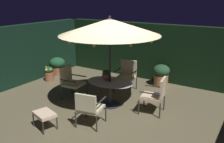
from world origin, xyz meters
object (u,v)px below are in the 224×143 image
at_px(potted_plant_left_near, 49,74).
at_px(patio_dining_table, 110,88).
at_px(potted_plant_back_left, 57,65).
at_px(patio_chair_north, 127,74).
at_px(patio_chair_southeast, 156,94).
at_px(potted_plant_back_right, 161,74).
at_px(patio_umbrella, 110,27).
at_px(patio_chair_east, 89,106).
at_px(centerpiece_planter, 107,74).
at_px(ottoman_footrest, 44,115).
at_px(patio_chair_northeast, 71,80).

bearing_deg(potted_plant_left_near, patio_dining_table, -11.14).
height_order(potted_plant_left_near, potted_plant_back_left, potted_plant_back_left).
height_order(patio_chair_north, potted_plant_left_near, patio_chair_north).
height_order(patio_chair_southeast, potted_plant_back_left, patio_chair_southeast).
relative_size(patio_chair_north, potted_plant_back_right, 1.33).
relative_size(patio_umbrella, patio_chair_east, 3.09).
bearing_deg(patio_chair_east, centerpiece_planter, 105.92).
bearing_deg(ottoman_footrest, patio_chair_northeast, 112.19).
height_order(centerpiece_planter, potted_plant_back_right, centerpiece_planter).
height_order(patio_umbrella, potted_plant_left_near, patio_umbrella).
bearing_deg(patio_chair_southeast, ottoman_footrest, -131.88).
bearing_deg(potted_plant_left_near, potted_plant_back_left, 112.12).
bearing_deg(patio_chair_northeast, patio_chair_north, 52.64).
bearing_deg(potted_plant_back_left, patio_chair_northeast, -36.67).
bearing_deg(patio_dining_table, patio_umbrella, -162.19).
bearing_deg(centerpiece_planter, patio_umbrella, -15.69).
height_order(patio_dining_table, patio_chair_east, patio_chair_east).
xyz_separation_m(patio_chair_east, potted_plant_back_right, (0.39, 3.76, -0.12)).
xyz_separation_m(patio_chair_northeast, patio_chair_southeast, (2.71, 0.39, 0.00)).
bearing_deg(patio_chair_east, patio_dining_table, 100.60).
distance_m(patio_chair_southeast, potted_plant_back_left, 4.96).
bearing_deg(patio_chair_north, potted_plant_left_near, -165.92).
bearing_deg(patio_chair_east, potted_plant_back_left, 143.68).
distance_m(patio_umbrella, centerpiece_planter, 1.38).
bearing_deg(potted_plant_back_right, centerpiece_planter, -108.19).
relative_size(patio_umbrella, centerpiece_planter, 7.94).
xyz_separation_m(patio_chair_northeast, potted_plant_back_left, (-2.10, 1.56, -0.18)).
height_order(centerpiece_planter, patio_chair_north, centerpiece_planter).
bearing_deg(patio_umbrella, patio_chair_north, 98.07).
distance_m(patio_umbrella, patio_chair_northeast, 2.21).
bearing_deg(potted_plant_back_right, patio_chair_east, -95.95).
xyz_separation_m(ottoman_footrest, potted_plant_back_left, (-2.84, 3.37, 0.03)).
bearing_deg(ottoman_footrest, patio_umbrella, 72.54).
height_order(patio_dining_table, patio_chair_northeast, patio_chair_northeast).
xyz_separation_m(potted_plant_back_right, potted_plant_back_left, (-4.10, -1.03, -0.03)).
xyz_separation_m(patio_chair_northeast, ottoman_footrest, (0.74, -1.81, -0.22)).
height_order(patio_chair_north, potted_plant_back_right, patio_chair_north).
bearing_deg(patio_dining_table, potted_plant_back_left, 158.05).
relative_size(patio_umbrella, potted_plant_back_right, 3.64).
bearing_deg(patio_chair_northeast, patio_chair_southeast, 8.26).
relative_size(patio_chair_east, ottoman_footrest, 1.40).
bearing_deg(patio_chair_east, ottoman_footrest, -143.46).
height_order(patio_chair_northeast, ottoman_footrest, patio_chair_northeast).
xyz_separation_m(centerpiece_planter, patio_chair_northeast, (-1.22, -0.21, -0.36)).
xyz_separation_m(patio_umbrella, patio_chair_southeast, (1.35, 0.22, -1.73)).
relative_size(patio_chair_northeast, patio_chair_southeast, 0.99).
relative_size(patio_umbrella, potted_plant_back_left, 3.93).
xyz_separation_m(patio_chair_north, patio_chair_northeast, (-1.17, -1.53, -0.00)).
relative_size(patio_umbrella, ottoman_footrest, 4.33).
bearing_deg(patio_dining_table, centerpiece_planter, 164.32).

